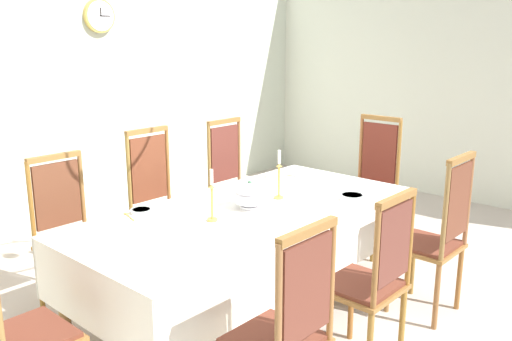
# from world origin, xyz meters

# --- Properties ---
(ground) EXTENTS (7.52, 5.75, 0.04)m
(ground) POSITION_xyz_m (0.00, 0.00, -0.02)
(ground) COLOR #BDB0A5
(back_wall) EXTENTS (7.52, 0.08, 3.08)m
(back_wall) POSITION_xyz_m (0.00, 2.91, 1.54)
(back_wall) COLOR silver
(back_wall) RESTS_ON ground
(right_wall) EXTENTS (0.08, 5.75, 3.08)m
(right_wall) POSITION_xyz_m (3.80, 0.00, 1.54)
(right_wall) COLOR silver
(right_wall) RESTS_ON ground
(dining_table) EXTENTS (2.49, 1.15, 0.77)m
(dining_table) POSITION_xyz_m (0.00, 0.14, 0.70)
(dining_table) COLOR #94633A
(dining_table) RESTS_ON ground
(tablecloth) EXTENTS (2.51, 1.17, 0.40)m
(tablecloth) POSITION_xyz_m (0.00, 0.14, 0.68)
(tablecloth) COLOR white
(tablecloth) RESTS_ON dining_table
(chair_south_a) EXTENTS (0.44, 0.42, 1.13)m
(chair_south_a) POSITION_xyz_m (-0.80, -0.84, 0.58)
(chair_south_a) COLOR olive
(chair_south_a) RESTS_ON ground
(chair_north_a) EXTENTS (0.44, 0.42, 1.13)m
(chair_north_a) POSITION_xyz_m (-0.80, 1.12, 0.59)
(chair_north_a) COLOR #9A6427
(chair_north_a) RESTS_ON ground
(chair_south_b) EXTENTS (0.44, 0.42, 1.10)m
(chair_south_b) POSITION_xyz_m (0.00, -0.83, 0.57)
(chair_south_b) COLOR #956131
(chair_south_b) RESTS_ON ground
(chair_north_b) EXTENTS (0.44, 0.42, 1.22)m
(chair_north_b) POSITION_xyz_m (0.00, 1.13, 0.61)
(chair_north_b) COLOR #965C29
(chair_north_b) RESTS_ON ground
(chair_south_c) EXTENTS (0.44, 0.42, 1.17)m
(chair_south_c) POSITION_xyz_m (0.87, -0.84, 0.60)
(chair_south_c) COLOR brown
(chair_south_c) RESTS_ON ground
(chair_north_c) EXTENTS (0.44, 0.42, 1.19)m
(chair_north_c) POSITION_xyz_m (0.87, 1.13, 0.61)
(chair_north_c) COLOR #955C3A
(chair_north_c) RESTS_ON ground
(chair_head_west) EXTENTS (0.42, 0.44, 1.13)m
(chair_head_west) POSITION_xyz_m (-1.65, 0.14, 0.58)
(chair_head_west) COLOR olive
(chair_head_west) RESTS_ON ground
(chair_head_east) EXTENTS (0.42, 0.44, 1.23)m
(chair_head_east) POSITION_xyz_m (1.66, 0.14, 0.62)
(chair_head_east) COLOR olive
(chair_head_east) RESTS_ON ground
(soup_tureen) EXTENTS (0.24, 0.24, 0.20)m
(soup_tureen) POSITION_xyz_m (0.02, 0.14, 0.87)
(soup_tureen) COLOR white
(soup_tureen) RESTS_ON tablecloth
(candlestick_west) EXTENTS (0.07, 0.07, 0.34)m
(candlestick_west) POSITION_xyz_m (-0.33, 0.14, 0.92)
(candlestick_west) COLOR gold
(candlestick_west) RESTS_ON tablecloth
(candlestick_east) EXTENTS (0.07, 0.07, 0.36)m
(candlestick_east) POSITION_xyz_m (0.33, 0.14, 0.93)
(candlestick_east) COLOR gold
(candlestick_east) RESTS_ON tablecloth
(bowl_near_left) EXTENTS (0.15, 0.15, 0.03)m
(bowl_near_left) POSITION_xyz_m (-0.54, 0.61, 0.79)
(bowl_near_left) COLOR white
(bowl_near_left) RESTS_ON tablecloth
(bowl_near_right) EXTENTS (0.17, 0.17, 0.03)m
(bowl_near_right) POSITION_xyz_m (0.78, 0.55, 0.80)
(bowl_near_right) COLOR white
(bowl_near_right) RESTS_ON tablecloth
(bowl_far_left) EXTENTS (0.18, 0.18, 0.04)m
(bowl_far_left) POSITION_xyz_m (0.66, -0.27, 0.80)
(bowl_far_left) COLOR white
(bowl_far_left) RESTS_ON tablecloth
(spoon_primary) EXTENTS (0.06, 0.17, 0.01)m
(spoon_primary) POSITION_xyz_m (-0.64, 0.64, 0.78)
(spoon_primary) COLOR gold
(spoon_primary) RESTS_ON tablecloth
(spoon_secondary) EXTENTS (0.05, 0.18, 0.01)m
(spoon_secondary) POSITION_xyz_m (0.89, 0.57, 0.78)
(spoon_secondary) COLOR gold
(spoon_secondary) RESTS_ON tablecloth
(mounted_clock) EXTENTS (0.34, 0.06, 0.34)m
(mounted_clock) POSITION_xyz_m (0.65, 2.84, 2.14)
(mounted_clock) COLOR #D1B251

